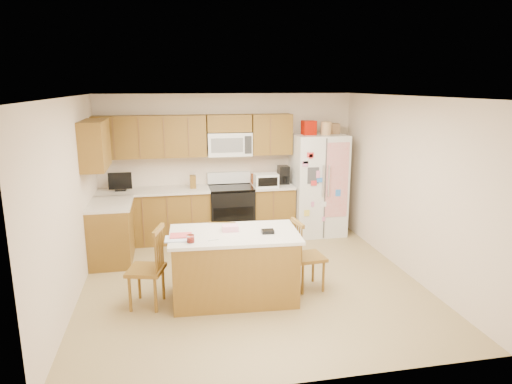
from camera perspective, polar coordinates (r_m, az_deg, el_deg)
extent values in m
plane|color=tan|center=(6.41, -0.61, -11.11)|extent=(4.50, 4.50, 0.00)
cube|color=beige|center=(8.18, -3.52, 3.41)|extent=(4.50, 0.10, 2.50)
cube|color=beige|center=(3.91, 5.45, -7.73)|extent=(4.50, 0.10, 2.50)
cube|color=beige|center=(6.03, -22.17, -1.13)|extent=(0.10, 4.50, 2.50)
cube|color=beige|center=(6.78, 18.42, 0.68)|extent=(0.10, 4.50, 2.50)
cube|color=white|center=(5.84, -0.67, 11.83)|extent=(4.50, 4.50, 0.04)
cube|color=brown|center=(8.01, -12.52, -3.06)|extent=(1.87, 0.60, 0.88)
cube|color=brown|center=(8.20, 1.98, -2.35)|extent=(0.72, 0.60, 0.88)
cube|color=brown|center=(7.32, -17.63, -4.94)|extent=(0.60, 0.95, 0.88)
cube|color=beige|center=(7.88, -12.69, 0.13)|extent=(1.87, 0.64, 0.04)
cube|color=beige|center=(8.08, 2.02, 0.78)|extent=(0.72, 0.64, 0.04)
cube|color=beige|center=(7.19, -17.80, -1.45)|extent=(0.64, 0.95, 0.04)
cube|color=brown|center=(7.88, -13.07, 6.76)|extent=(1.85, 0.33, 0.70)
cube|color=brown|center=(8.08, 1.91, 7.24)|extent=(0.70, 0.33, 0.70)
cube|color=brown|center=(7.93, -3.43, 8.60)|extent=(0.76, 0.33, 0.29)
cube|color=brown|center=(7.04, -19.49, 5.61)|extent=(0.33, 0.95, 0.70)
cube|color=brown|center=(7.75, -17.38, 6.39)|extent=(0.02, 0.01, 0.66)
cube|color=brown|center=(7.76, -16.89, -3.86)|extent=(0.02, 0.01, 0.84)
cube|color=brown|center=(7.72, -14.41, 6.55)|extent=(0.02, 0.01, 0.66)
cube|color=brown|center=(7.72, -13.94, -3.74)|extent=(0.02, 0.01, 0.84)
cube|color=brown|center=(7.70, -11.43, 6.70)|extent=(0.02, 0.01, 0.66)
cube|color=brown|center=(7.71, -10.97, -3.61)|extent=(0.02, 0.01, 0.84)
cube|color=brown|center=(7.71, -8.43, 6.82)|extent=(0.01, 0.01, 0.66)
cube|color=brown|center=(7.72, -7.99, -3.48)|extent=(0.01, 0.01, 0.84)
cube|color=brown|center=(7.90, 1.83, 7.11)|extent=(0.01, 0.01, 0.66)
cube|color=brown|center=(7.91, 2.19, -2.95)|extent=(0.01, 0.01, 0.84)
cube|color=white|center=(7.94, -3.37, 6.03)|extent=(0.76, 0.38, 0.40)
cube|color=slate|center=(7.74, -3.62, 5.84)|extent=(0.54, 0.01, 0.24)
cube|color=#262626|center=(7.79, -0.98, 5.92)|extent=(0.12, 0.01, 0.30)
cube|color=brown|center=(7.87, -7.90, 1.29)|extent=(0.10, 0.14, 0.22)
cube|color=black|center=(7.94, -16.55, 0.22)|extent=(0.18, 0.12, 0.02)
cube|color=black|center=(7.91, -16.63, 1.35)|extent=(0.38, 0.03, 0.28)
cube|color=#B63D02|center=(8.11, 0.78, 1.62)|extent=(0.35, 0.22, 0.18)
cube|color=white|center=(7.89, 1.27, 1.48)|extent=(0.40, 0.28, 0.23)
cube|color=black|center=(7.76, 1.49, 1.27)|extent=(0.34, 0.01, 0.15)
cube|color=black|center=(8.15, 3.44, 2.16)|extent=(0.18, 0.22, 0.32)
cylinder|color=black|center=(8.10, 3.56, 1.58)|extent=(0.12, 0.12, 0.12)
cube|color=black|center=(8.05, -3.13, -2.66)|extent=(0.76, 0.64, 0.88)
cube|color=black|center=(7.75, -2.79, -3.45)|extent=(0.68, 0.01, 0.42)
cube|color=black|center=(7.94, -3.17, 0.57)|extent=(0.76, 0.64, 0.03)
cube|color=white|center=(8.17, -3.44, 1.82)|extent=(0.76, 0.10, 0.20)
cube|color=white|center=(8.25, 7.75, 0.91)|extent=(0.90, 0.75, 1.80)
cube|color=#4C4C4C|center=(7.90, 8.63, 0.33)|extent=(0.02, 0.01, 1.75)
cube|color=silver|center=(7.83, 8.38, 1.35)|extent=(0.02, 0.03, 0.55)
cube|color=silver|center=(7.86, 9.07, 1.38)|extent=(0.02, 0.03, 0.55)
cube|color=#3F3F44|center=(7.77, 7.17, 2.06)|extent=(0.20, 0.01, 0.28)
cube|color=#D84C59|center=(7.93, 10.03, 1.45)|extent=(0.42, 0.01, 1.30)
cube|color=#A10E00|center=(8.03, 6.61, 7.99)|extent=(0.22, 0.22, 0.24)
cylinder|color=tan|center=(8.08, 8.76, 7.88)|extent=(0.18, 0.18, 0.22)
cube|color=olive|center=(8.27, 9.64, 7.83)|extent=(0.18, 0.20, 0.18)
cube|color=brown|center=(5.81, -2.70, -9.36)|extent=(1.55, 0.93, 0.83)
cube|color=beige|center=(5.66, -2.75, -5.30)|extent=(1.64, 1.02, 0.04)
cylinder|color=#A10E00|center=(5.35, -8.17, -5.95)|extent=(0.08, 0.08, 0.06)
cylinder|color=white|center=(5.35, -8.18, -5.79)|extent=(0.09, 0.09, 0.09)
cube|color=#F6A9CC|center=(5.72, -3.24, -4.51)|extent=(0.21, 0.16, 0.07)
cube|color=black|center=(5.63, 1.48, -4.95)|extent=(0.16, 0.13, 0.04)
cube|color=white|center=(5.48, -9.75, -5.79)|extent=(0.31, 0.26, 0.01)
cube|color=#D84C4C|center=(5.55, -9.37, -5.37)|extent=(0.27, 0.21, 0.01)
cylinder|color=white|center=(5.39, -5.36, -5.98)|extent=(0.14, 0.04, 0.01)
cube|color=brown|center=(5.75, -13.60, -9.45)|extent=(0.51, 0.52, 0.05)
cylinder|color=brown|center=(6.04, -14.40, -10.84)|extent=(0.04, 0.04, 0.44)
cylinder|color=brown|center=(5.74, -15.49, -12.23)|extent=(0.04, 0.04, 0.44)
cylinder|color=brown|center=(5.96, -11.53, -11.05)|extent=(0.04, 0.04, 0.44)
cylinder|color=brown|center=(5.65, -12.46, -12.48)|extent=(0.04, 0.04, 0.44)
cylinder|color=brown|center=(5.74, -11.61, -6.51)|extent=(0.02, 0.02, 0.49)
cylinder|color=brown|center=(5.67, -11.82, -6.77)|extent=(0.02, 0.02, 0.49)
cylinder|color=brown|center=(5.60, -12.02, -7.04)|extent=(0.02, 0.02, 0.49)
cylinder|color=brown|center=(5.54, -12.24, -7.31)|extent=(0.02, 0.02, 0.49)
cylinder|color=brown|center=(5.47, -12.46, -7.59)|extent=(0.02, 0.02, 0.49)
cube|color=brown|center=(5.53, -12.15, -4.63)|extent=(0.15, 0.41, 0.05)
cube|color=brown|center=(6.35, -4.10, -7.46)|extent=(0.44, 0.42, 0.04)
cylinder|color=brown|center=(6.55, -2.65, -8.78)|extent=(0.03, 0.03, 0.38)
cylinder|color=brown|center=(6.57, -5.33, -8.76)|extent=(0.03, 0.03, 0.38)
cylinder|color=brown|center=(6.30, -2.74, -9.69)|extent=(0.03, 0.03, 0.38)
cylinder|color=brown|center=(6.32, -5.54, -9.67)|extent=(0.03, 0.03, 0.38)
cylinder|color=brown|center=(6.12, -2.96, -5.93)|extent=(0.02, 0.02, 0.43)
cylinder|color=brown|center=(6.13, -3.59, -5.93)|extent=(0.02, 0.02, 0.43)
cylinder|color=brown|center=(6.13, -4.22, -5.93)|extent=(0.02, 0.02, 0.43)
cylinder|color=brown|center=(6.14, -4.85, -5.92)|extent=(0.02, 0.02, 0.43)
cylinder|color=brown|center=(6.14, -5.48, -5.92)|extent=(0.02, 0.02, 0.43)
cube|color=brown|center=(6.06, -4.26, -4.01)|extent=(0.36, 0.10, 0.04)
cube|color=brown|center=(6.10, 6.58, -8.07)|extent=(0.43, 0.44, 0.04)
cylinder|color=brown|center=(6.10, 8.42, -10.43)|extent=(0.03, 0.03, 0.42)
cylinder|color=brown|center=(6.38, 7.15, -9.32)|extent=(0.03, 0.03, 0.42)
cylinder|color=brown|center=(5.99, 5.86, -10.81)|extent=(0.03, 0.03, 0.42)
cylinder|color=brown|center=(6.27, 4.68, -9.66)|extent=(0.03, 0.03, 0.42)
cylinder|color=brown|center=(5.82, 5.72, -6.45)|extent=(0.02, 0.02, 0.47)
cylinder|color=brown|center=(5.89, 5.44, -6.22)|extent=(0.02, 0.02, 0.47)
cylinder|color=brown|center=(5.95, 5.18, -6.00)|extent=(0.02, 0.02, 0.47)
cylinder|color=brown|center=(6.01, 4.92, -5.78)|extent=(0.02, 0.02, 0.47)
cylinder|color=brown|center=(6.08, 4.66, -5.57)|extent=(0.02, 0.02, 0.47)
cube|color=brown|center=(5.88, 5.22, -3.86)|extent=(0.08, 0.39, 0.05)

